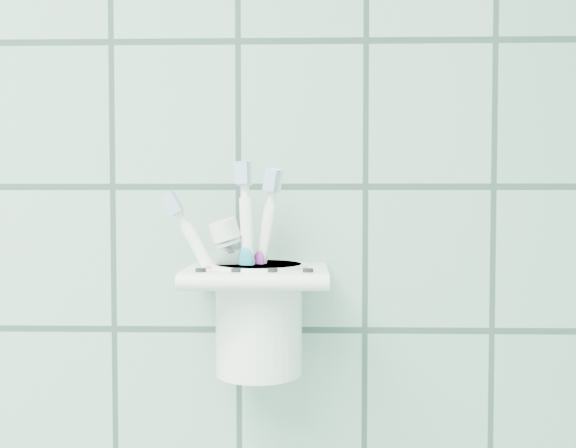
# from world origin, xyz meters

# --- Properties ---
(holder_bracket) EXTENTS (0.13, 0.11, 0.04)m
(holder_bracket) POSITION_xyz_m (0.66, 1.15, 1.31)
(holder_bracket) COLOR white
(holder_bracket) RESTS_ON wall_back
(cup) EXTENTS (0.09, 0.09, 0.10)m
(cup) POSITION_xyz_m (0.66, 1.16, 1.27)
(cup) COLOR white
(cup) RESTS_ON holder_bracket
(toothbrush_pink) EXTENTS (0.08, 0.02, 0.18)m
(toothbrush_pink) POSITION_xyz_m (0.66, 1.14, 1.32)
(toothbrush_pink) COLOR white
(toothbrush_pink) RESTS_ON cup
(toothbrush_blue) EXTENTS (0.02, 0.02, 0.19)m
(toothbrush_blue) POSITION_xyz_m (0.65, 1.14, 1.32)
(toothbrush_blue) COLOR white
(toothbrush_blue) RESTS_ON cup
(toothbrush_orange) EXTENTS (0.04, 0.02, 0.19)m
(toothbrush_orange) POSITION_xyz_m (0.64, 1.16, 1.32)
(toothbrush_orange) COLOR white
(toothbrush_orange) RESTS_ON cup
(toothpaste_tube) EXTENTS (0.07, 0.04, 0.15)m
(toothpaste_tube) POSITION_xyz_m (0.66, 1.16, 1.31)
(toothpaste_tube) COLOR silver
(toothpaste_tube) RESTS_ON cup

